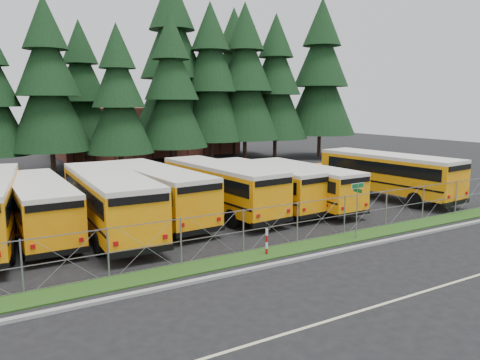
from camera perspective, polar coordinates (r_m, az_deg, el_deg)
name	(u,v)px	position (r m, az deg, el deg)	size (l,w,h in m)	color
ground	(301,235)	(24.15, 7.41, -6.64)	(120.00, 120.00, 0.00)	black
curb	(343,250)	(21.88, 12.44, -8.34)	(50.00, 0.25, 0.12)	gray
grass_verge	(323,243)	(22.88, 10.04, -7.55)	(50.00, 1.40, 0.06)	#173F12
road_lane_line	(436,288)	(18.84, 22.83, -12.02)	(50.00, 0.12, 0.01)	beige
chainlink_fence	(314,220)	(23.14, 8.99, -4.83)	(44.00, 0.10, 2.00)	gray
brick_building	(147,131)	(61.82, -11.25, 5.88)	(22.00, 10.00, 6.00)	brown
bus_1	(39,209)	(25.39, -23.31, -3.22)	(2.58, 10.93, 2.87)	orange
bus_2	(108,203)	(24.82, -15.78, -2.71)	(2.86, 12.10, 3.17)	orange
bus_3	(154,194)	(26.93, -10.48, -1.71)	(2.74, 11.61, 3.04)	orange
bus_4	(218,189)	(28.22, -2.73, -1.05)	(2.74, 11.60, 3.04)	orange
bus_5	(260,187)	(29.52, 2.48, -0.81)	(2.53, 10.71, 2.81)	orange
bus_6	(300,186)	(30.19, 7.32, -0.72)	(2.47, 10.44, 2.74)	orange
bus_east	(383,176)	(34.33, 17.03, 0.50)	(2.82, 11.95, 3.13)	orange
street_sign	(357,199)	(23.41, 14.11, -2.24)	(0.84, 0.55, 2.81)	gray
striped_bollard	(267,242)	(20.75, 3.28, -7.55)	(0.11, 0.11, 1.20)	#B20C0C
conifer_3	(48,87)	(45.56, -22.34, 10.42)	(7.22, 7.22, 15.96)	black
conifer_4	(119,100)	(44.68, -14.58, 9.42)	(6.21, 6.21, 13.73)	black
conifer_5	(172,92)	(47.04, -8.32, 10.55)	(6.91, 6.91, 15.28)	black
conifer_6	(211,84)	(51.49, -3.58, 11.60)	(7.77, 7.77, 17.19)	black
conifer_7	(245,83)	(52.85, 0.61, 11.68)	(7.88, 7.88, 17.43)	black
conifer_8	(276,88)	(55.33, 4.35, 11.16)	(7.53, 7.53, 16.66)	black
conifer_9	(321,79)	(58.57, 9.83, 12.05)	(8.54, 8.54, 18.89)	black
conifer_11	(82,94)	(51.45, -18.73, 9.87)	(6.76, 6.76, 14.94)	black
conifer_12	(173,70)	(52.76, -8.18, 13.17)	(9.19, 9.19, 20.33)	black
conifer_13	(234,82)	(60.21, -0.71, 11.81)	(8.25, 8.25, 18.25)	black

